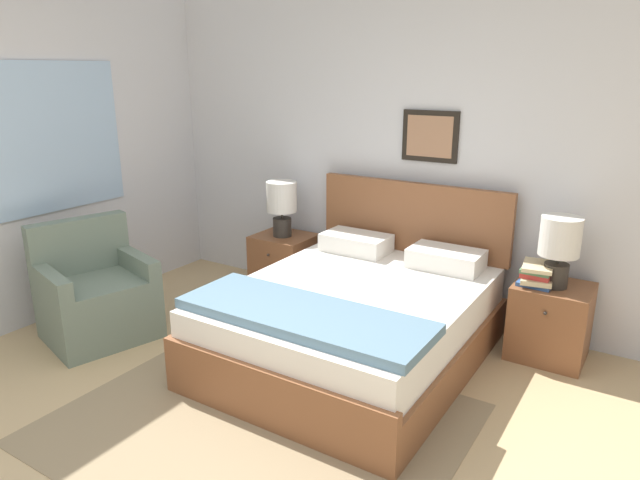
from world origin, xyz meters
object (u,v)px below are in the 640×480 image
nightstand_by_door (550,321)px  table_lamp_near_window (282,202)px  table_lamp_by_door (560,244)px  nightstand_near_window (284,264)px  bed (355,319)px  armchair (96,298)px

nightstand_by_door → table_lamp_near_window: table_lamp_near_window is taller
table_lamp_near_window → table_lamp_by_door: (2.24, 0.00, 0.00)m
nightstand_by_door → nightstand_near_window: bearing=180.0°
bed → nightstand_by_door: (1.12, 0.73, -0.03)m
nightstand_near_window → table_lamp_near_window: table_lamp_near_window is taller
nightstand_by_door → armchair: bearing=-153.4°
bed → table_lamp_by_door: bed is taller
table_lamp_near_window → table_lamp_by_door: same height
nightstand_by_door → table_lamp_by_door: 0.56m
nightstand_near_window → nightstand_by_door: 2.24m
armchair → nightstand_by_door: (2.90, 1.45, -0.04)m
nightstand_by_door → table_lamp_near_window: bearing=-179.5°
nightstand_near_window → table_lamp_by_door: bearing=-0.5°
bed → table_lamp_by_door: 1.43m
armchair → table_lamp_by_door: 3.28m
table_lamp_near_window → table_lamp_by_door: size_ratio=1.00×
table_lamp_near_window → table_lamp_by_door: 2.24m
nightstand_by_door → table_lamp_near_window: (-2.24, -0.02, 0.56)m
bed → nightstand_near_window: bed is taller
table_lamp_by_door → nightstand_by_door: bearing=95.0°
table_lamp_near_window → bed: bearing=-32.4°
nightstand_near_window → table_lamp_by_door: 2.31m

